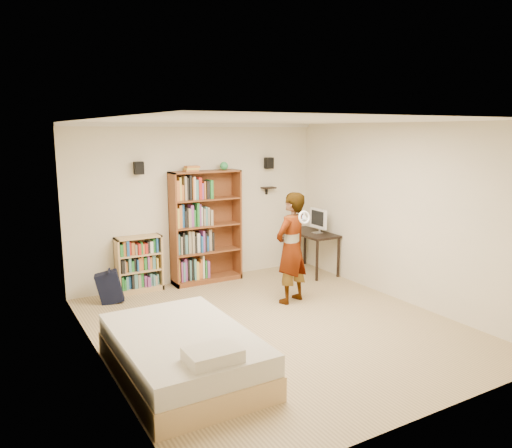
{
  "coord_description": "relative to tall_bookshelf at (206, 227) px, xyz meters",
  "views": [
    {
      "loc": [
        -3.38,
        -5.33,
        2.58
      ],
      "look_at": [
        0.04,
        0.6,
        1.29
      ],
      "focal_mm": 35.0,
      "sensor_mm": 36.0,
      "label": 1
    }
  ],
  "objects": [
    {
      "name": "person",
      "position": [
        0.67,
        -1.6,
        -0.11
      ],
      "size": [
        0.71,
        0.58,
        1.69
      ],
      "primitive_type": "imported",
      "rotation": [
        0.0,
        0.0,
        3.46
      ],
      "color": "black",
      "rests_on": "ground"
    },
    {
      "name": "wii_wheel",
      "position": [
        0.67,
        -1.92,
        0.4
      ],
      "size": [
        0.19,
        0.07,
        0.2
      ],
      "primitive_type": "torus",
      "rotation": [
        1.36,
        0.0,
        0.0
      ],
      "color": "white",
      "rests_on": "person"
    },
    {
      "name": "computer_desk",
      "position": [
        1.9,
        -0.42,
        -0.58
      ],
      "size": [
        0.55,
        1.1,
        0.75
      ],
      "primitive_type": null,
      "color": "black",
      "rests_on": "ground"
    },
    {
      "name": "low_bookshelf",
      "position": [
        -1.17,
        0.04,
        -0.5
      ],
      "size": [
        0.73,
        0.27,
        0.91
      ],
      "primitive_type": null,
      "color": "tan",
      "rests_on": "ground"
    },
    {
      "name": "daybed",
      "position": [
        -1.62,
        -2.96,
        -0.66
      ],
      "size": [
        1.32,
        2.03,
        0.6
      ],
      "primitive_type": null,
      "color": "beige",
      "rests_on": "ground"
    },
    {
      "name": "wall_shelf",
      "position": [
        1.3,
        0.09,
        0.59
      ],
      "size": [
        0.25,
        0.16,
        0.02
      ],
      "primitive_type": "cube",
      "color": "black",
      "rests_on": "room_shell"
    },
    {
      "name": "tall_bookshelf",
      "position": [
        0.0,
        0.0,
        0.0
      ],
      "size": [
        1.21,
        0.35,
        1.92
      ],
      "primitive_type": null,
      "color": "brown",
      "rests_on": "ground"
    },
    {
      "name": "speaker_right",
      "position": [
        1.3,
        0.08,
        1.04
      ],
      "size": [
        0.14,
        0.12,
        0.2
      ],
      "primitive_type": "cube",
      "color": "black",
      "rests_on": "room_shell"
    },
    {
      "name": "speaker_left",
      "position": [
        -1.1,
        0.08,
        1.04
      ],
      "size": [
        0.14,
        0.12,
        0.2
      ],
      "primitive_type": "cube",
      "color": "black",
      "rests_on": "room_shell"
    },
    {
      "name": "imac",
      "position": [
        1.95,
        -0.55,
        0.01
      ],
      "size": [
        0.13,
        0.45,
        0.44
      ],
      "primitive_type": null,
      "rotation": [
        0.0,
        0.0,
        -0.09
      ],
      "color": "white",
      "rests_on": "computer_desk"
    },
    {
      "name": "room_shell",
      "position": [
        -0.05,
        -2.32,
        0.8
      ],
      "size": [
        4.52,
        5.02,
        2.71
      ],
      "color": "beige",
      "rests_on": "ground"
    },
    {
      "name": "crown_molding",
      "position": [
        -0.05,
        -2.32,
        1.71
      ],
      "size": [
        4.5,
        5.0,
        0.06
      ],
      "color": "white",
      "rests_on": "room_shell"
    },
    {
      "name": "navy_bag",
      "position": [
        -1.74,
        -0.28,
        -0.71
      ],
      "size": [
        0.43,
        0.33,
        0.51
      ],
      "primitive_type": null,
      "rotation": [
        0.0,
        0.0,
        -0.27
      ],
      "color": "black",
      "rests_on": "ground"
    },
    {
      "name": "ground",
      "position": [
        -0.05,
        -2.32,
        -0.96
      ],
      "size": [
        4.5,
        5.0,
        0.01
      ],
      "primitive_type": "cube",
      "color": "tan",
      "rests_on": "ground"
    }
  ]
}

